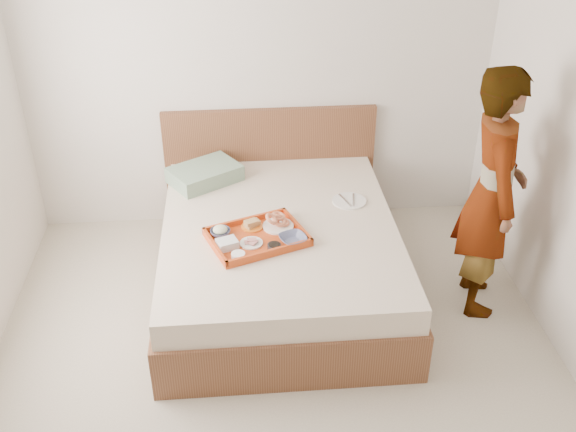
% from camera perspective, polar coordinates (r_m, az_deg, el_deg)
% --- Properties ---
extents(ground, '(3.50, 4.00, 0.01)m').
position_cam_1_polar(ground, '(4.01, -0.65, -14.84)').
color(ground, beige).
rests_on(ground, ground).
extents(wall_back, '(3.50, 0.01, 2.60)m').
position_cam_1_polar(wall_back, '(5.03, -2.53, 12.88)').
color(wall_back, silver).
rests_on(wall_back, ground).
extents(bed, '(1.65, 2.00, 0.53)m').
position_cam_1_polar(bed, '(4.60, -0.73, -3.47)').
color(bed, brown).
rests_on(bed, ground).
extents(headboard, '(1.65, 0.06, 0.95)m').
position_cam_1_polar(headboard, '(5.33, -1.53, 4.37)').
color(headboard, brown).
rests_on(headboard, ground).
extents(pillow, '(0.59, 0.54, 0.12)m').
position_cam_1_polar(pillow, '(4.99, -7.12, 3.57)').
color(pillow, '#88A58B').
rests_on(pillow, bed).
extents(tray, '(0.71, 0.61, 0.05)m').
position_cam_1_polar(tray, '(4.28, -2.65, -1.78)').
color(tray, red).
rests_on(tray, bed).
extents(prawn_plate, '(0.26, 0.26, 0.01)m').
position_cam_1_polar(prawn_plate, '(4.39, -0.84, -0.87)').
color(prawn_plate, white).
rests_on(prawn_plate, tray).
extents(navy_bowl_big, '(0.22, 0.22, 0.04)m').
position_cam_1_polar(navy_bowl_big, '(4.24, 0.42, -1.98)').
color(navy_bowl_big, '#191C49').
rests_on(navy_bowl_big, tray).
extents(sauce_dish, '(0.11, 0.11, 0.03)m').
position_cam_1_polar(sauce_dish, '(4.17, -1.19, -2.63)').
color(sauce_dish, black).
rests_on(sauce_dish, tray).
extents(meat_plate, '(0.19, 0.19, 0.01)m').
position_cam_1_polar(meat_plate, '(4.23, -3.15, -2.32)').
color(meat_plate, white).
rests_on(meat_plate, tray).
extents(bread_plate, '(0.19, 0.19, 0.01)m').
position_cam_1_polar(bread_plate, '(4.40, -3.08, -0.90)').
color(bread_plate, orange).
rests_on(bread_plate, tray).
extents(salad_bowl, '(0.17, 0.17, 0.04)m').
position_cam_1_polar(salad_bowl, '(4.32, -5.79, -1.41)').
color(salad_bowl, '#191C49').
rests_on(salad_bowl, tray).
extents(plastic_tub, '(0.15, 0.14, 0.05)m').
position_cam_1_polar(plastic_tub, '(4.20, -5.21, -2.38)').
color(plastic_tub, silver).
rests_on(plastic_tub, tray).
extents(cheese_round, '(0.11, 0.11, 0.03)m').
position_cam_1_polar(cheese_round, '(4.11, -4.27, -3.36)').
color(cheese_round, white).
rests_on(cheese_round, tray).
extents(dinner_plate, '(0.24, 0.24, 0.01)m').
position_cam_1_polar(dinner_plate, '(4.72, 5.24, 1.28)').
color(dinner_plate, white).
rests_on(dinner_plate, bed).
extents(person, '(0.49, 0.66, 1.67)m').
position_cam_1_polar(person, '(4.38, 17.00, 1.82)').
color(person, silver).
rests_on(person, ground).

